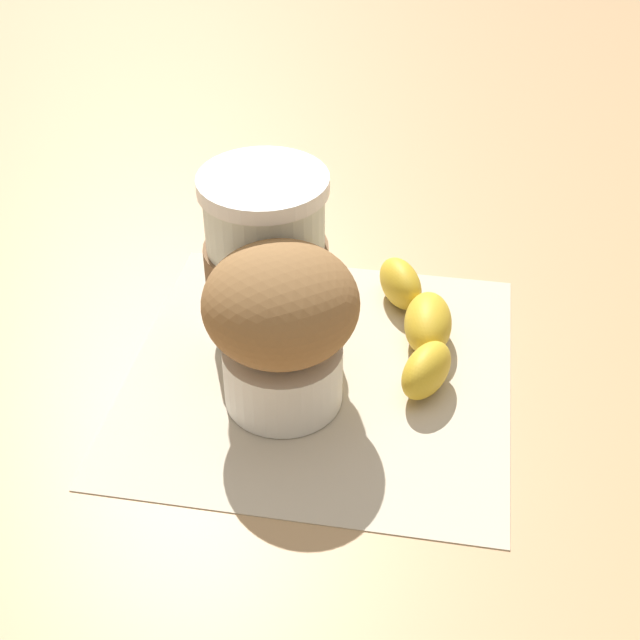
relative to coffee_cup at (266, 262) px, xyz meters
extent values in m
plane|color=tan|center=(0.05, -0.02, -0.06)|extent=(3.00, 3.00, 0.00)
cube|color=beige|center=(0.05, -0.02, -0.06)|extent=(0.31, 0.31, 0.00)
cylinder|color=silver|center=(0.00, 0.00, 0.00)|extent=(0.08, 0.08, 0.11)
cylinder|color=white|center=(0.00, 0.00, 0.06)|extent=(0.08, 0.08, 0.01)
cylinder|color=brown|center=(0.00, 0.00, -0.01)|extent=(0.08, 0.08, 0.04)
cylinder|color=white|center=(0.04, -0.06, -0.04)|extent=(0.07, 0.07, 0.04)
ellipsoid|color=olive|center=(0.04, -0.06, 0.02)|extent=(0.09, 0.09, 0.07)
ellipsoid|color=gold|center=(0.12, -0.01, -0.04)|extent=(0.03, 0.05, 0.03)
ellipsoid|color=gold|center=(0.10, 0.04, -0.04)|extent=(0.05, 0.06, 0.03)
ellipsoid|color=gold|center=(0.07, 0.07, -0.04)|extent=(0.05, 0.05, 0.03)
camera|label=1|loc=(0.24, -0.42, 0.33)|focal=50.00mm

